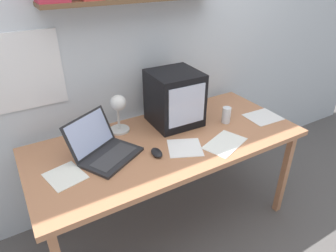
# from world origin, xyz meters

# --- Properties ---
(ground_plane) EXTENTS (12.00, 12.00, 0.00)m
(ground_plane) POSITION_xyz_m (0.00, 0.00, 0.00)
(ground_plane) COLOR #595553
(back_wall) EXTENTS (5.60, 0.24, 2.60)m
(back_wall) POSITION_xyz_m (-0.00, 0.49, 1.31)
(back_wall) COLOR silver
(back_wall) RESTS_ON ground_plane
(corner_desk) EXTENTS (1.79, 0.80, 0.76)m
(corner_desk) POSITION_xyz_m (0.00, 0.00, 0.70)
(corner_desk) COLOR #B97951
(corner_desk) RESTS_ON ground_plane
(crt_monitor) EXTENTS (0.34, 0.34, 0.38)m
(crt_monitor) POSITION_xyz_m (0.16, 0.18, 0.95)
(crt_monitor) COLOR black
(crt_monitor) RESTS_ON corner_desk
(laptop) EXTENTS (0.45, 0.44, 0.23)m
(laptop) POSITION_xyz_m (-0.43, 0.05, 0.82)
(laptop) COLOR #232326
(laptop) RESTS_ON corner_desk
(desk_lamp) EXTENTS (0.14, 0.18, 0.29)m
(desk_lamp) POSITION_xyz_m (-0.24, 0.22, 0.95)
(desk_lamp) COLOR silver
(desk_lamp) RESTS_ON corner_desk
(juice_glass) EXTENTS (0.06, 0.06, 0.12)m
(juice_glass) POSITION_xyz_m (0.48, -0.01, 0.81)
(juice_glass) COLOR white
(juice_glass) RESTS_ON corner_desk
(computer_mouse) EXTENTS (0.07, 0.11, 0.03)m
(computer_mouse) POSITION_xyz_m (-0.15, -0.12, 0.77)
(computer_mouse) COLOR black
(computer_mouse) RESTS_ON corner_desk
(loose_paper_near_monitor) EXTENTS (0.34, 0.27, 0.00)m
(loose_paper_near_monitor) POSITION_xyz_m (0.29, -0.23, 0.76)
(loose_paper_near_monitor) COLOR white
(loose_paper_near_monitor) RESTS_ON corner_desk
(printed_handout) EXTENTS (0.25, 0.22, 0.00)m
(printed_handout) POSITION_xyz_m (0.77, -0.09, 0.76)
(printed_handout) COLOR white
(printed_handout) RESTS_ON corner_desk
(loose_paper_near_laptop) EXTENTS (0.22, 0.24, 0.00)m
(loose_paper_near_laptop) POSITION_xyz_m (-0.68, -0.04, 0.76)
(loose_paper_near_laptop) COLOR white
(loose_paper_near_laptop) RESTS_ON corner_desk
(open_notebook) EXTENTS (0.27, 0.27, 0.00)m
(open_notebook) POSITION_xyz_m (0.04, -0.14, 0.76)
(open_notebook) COLOR white
(open_notebook) RESTS_ON corner_desk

